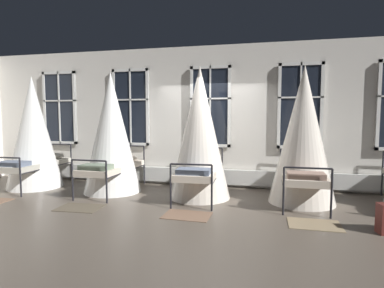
# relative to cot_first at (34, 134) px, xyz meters

# --- Properties ---
(ground) EXTENTS (22.49, 22.49, 0.00)m
(ground) POSITION_rel_cot_first_xyz_m (4.13, -0.24, -1.29)
(ground) COLOR brown
(back_wall_with_windows) EXTENTS (12.24, 0.10, 3.41)m
(back_wall_with_windows) POSITION_rel_cot_first_xyz_m (4.13, 1.12, 0.41)
(back_wall_with_windows) COLOR silver
(back_wall_with_windows) RESTS_ON ground
(window_bank) EXTENTS (9.23, 0.10, 2.85)m
(window_bank) POSITION_rel_cot_first_xyz_m (4.13, 1.00, -0.21)
(window_bank) COLOR black
(window_bank) RESTS_ON ground
(cot_first) EXTENTS (1.28, 1.91, 2.67)m
(cot_first) POSITION_rel_cot_first_xyz_m (0.00, 0.00, 0.00)
(cot_first) COLOR black
(cot_first) RESTS_ON ground
(cot_second) EXTENTS (1.28, 1.92, 2.71)m
(cot_second) POSITION_rel_cot_first_xyz_m (2.05, -0.01, 0.02)
(cot_second) COLOR black
(cot_second) RESTS_ON ground
(cot_third) EXTENTS (1.28, 1.91, 2.75)m
(cot_third) POSITION_rel_cot_first_xyz_m (4.10, -0.08, 0.04)
(cot_third) COLOR black
(cot_third) RESTS_ON ground
(cot_fourth) EXTENTS (1.28, 1.91, 2.70)m
(cot_fourth) POSITION_rel_cot_first_xyz_m (6.15, -0.05, 0.01)
(cot_fourth) COLOR black
(cot_fourth) RESTS_ON ground
(rug_second) EXTENTS (0.83, 0.60, 0.01)m
(rug_second) POSITION_rel_cot_first_xyz_m (2.07, -1.37, -1.29)
(rug_second) COLOR brown
(rug_second) RESTS_ON ground
(rug_third) EXTENTS (0.82, 0.59, 0.01)m
(rug_third) POSITION_rel_cot_first_xyz_m (4.13, -1.37, -1.29)
(rug_third) COLOR brown
(rug_third) RESTS_ON ground
(rug_fourth) EXTENTS (0.81, 0.57, 0.01)m
(rug_fourth) POSITION_rel_cot_first_xyz_m (6.20, -1.37, -1.29)
(rug_fourth) COLOR #8E7A5B
(rug_fourth) RESTS_ON ground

